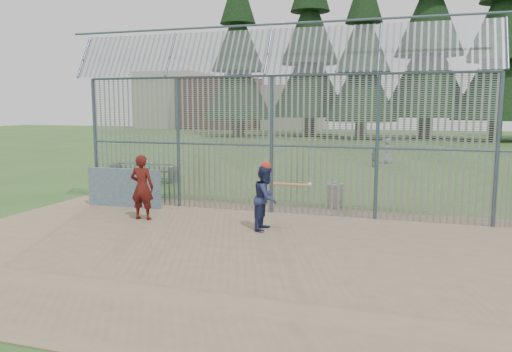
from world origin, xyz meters
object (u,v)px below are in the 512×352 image
(onlooker, at_px, (142,187))
(trash_can, at_px, (335,195))
(dugout_wall, at_px, (124,188))
(bleacher, at_px, (145,171))
(batter, at_px, (266,198))

(onlooker, xyz_separation_m, trash_can, (4.81, 3.34, -0.54))
(dugout_wall, xyz_separation_m, bleacher, (-2.24, 5.11, -0.21))
(batter, relative_size, onlooker, 0.91)
(dugout_wall, xyz_separation_m, onlooker, (1.46, -1.39, 0.30))
(trash_can, bearing_deg, bleacher, 159.64)
(dugout_wall, xyz_separation_m, batter, (5.04, -1.47, 0.22))
(batter, distance_m, bleacher, 9.82)
(batter, distance_m, trash_can, 3.66)
(trash_can, height_order, bleacher, trash_can)
(dugout_wall, height_order, batter, batter)
(onlooker, distance_m, trash_can, 5.88)
(onlooker, bearing_deg, trash_can, -151.17)
(trash_can, xyz_separation_m, bleacher, (-8.51, 3.16, 0.03))
(batter, xyz_separation_m, trash_can, (1.23, 3.42, -0.46))
(dugout_wall, bearing_deg, bleacher, 113.67)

